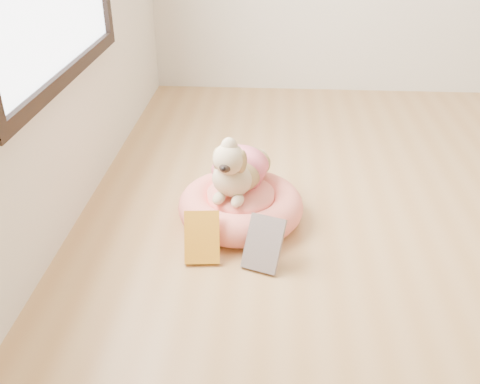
# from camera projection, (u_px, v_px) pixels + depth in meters

# --- Properties ---
(pet_bed) EXTENTS (0.58, 0.58, 0.15)m
(pet_bed) POSITION_uv_depth(u_px,v_px,m) (241.00, 206.00, 2.46)
(pet_bed) COLOR #FF8563
(pet_bed) RESTS_ON floor
(dog) EXTENTS (0.37, 0.47, 0.31)m
(dog) POSITION_uv_depth(u_px,v_px,m) (237.00, 159.00, 2.37)
(dog) COLOR brown
(dog) RESTS_ON pet_bed
(book_yellow) EXTENTS (0.16, 0.15, 0.20)m
(book_yellow) POSITION_uv_depth(u_px,v_px,m) (202.00, 237.00, 2.19)
(book_yellow) COLOR yellow
(book_yellow) RESTS_ON floor
(book_white) EXTENTS (0.19, 0.18, 0.20)m
(book_white) POSITION_uv_depth(u_px,v_px,m) (264.00, 243.00, 2.15)
(book_white) COLOR silver
(book_white) RESTS_ON floor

